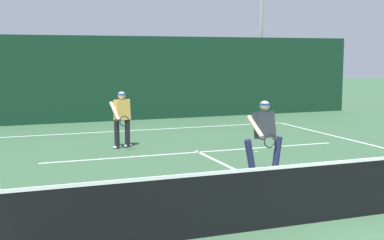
{
  "coord_description": "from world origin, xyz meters",
  "views": [
    {
      "loc": [
        -5.09,
        -6.81,
        2.66
      ],
      "look_at": [
        -0.5,
        5.39,
        1.0
      ],
      "focal_mm": 48.94,
      "sensor_mm": 36.0,
      "label": 1
    }
  ],
  "objects_px": {
    "tennis_ball_extra": "(281,146)",
    "light_pole": "(261,2)",
    "tennis_ball": "(256,152)",
    "player_far": "(122,117)",
    "player_near": "(264,134)"
  },
  "relations": [
    {
      "from": "tennis_ball",
      "to": "light_pole",
      "type": "xyz_separation_m",
      "value": [
        4.86,
        9.0,
        4.93
      ]
    },
    {
      "from": "player_near",
      "to": "player_far",
      "type": "xyz_separation_m",
      "value": [
        -2.15,
        4.38,
        -0.03
      ]
    },
    {
      "from": "tennis_ball",
      "to": "player_near",
      "type": "bearing_deg",
      "value": -113.94
    },
    {
      "from": "player_far",
      "to": "light_pole",
      "type": "xyz_separation_m",
      "value": [
        8.04,
        6.93,
        4.08
      ]
    },
    {
      "from": "tennis_ball_extra",
      "to": "light_pole",
      "type": "relative_size",
      "value": 0.01
    },
    {
      "from": "player_near",
      "to": "tennis_ball",
      "type": "distance_m",
      "value": 2.68
    },
    {
      "from": "player_near",
      "to": "player_far",
      "type": "distance_m",
      "value": 4.88
    },
    {
      "from": "tennis_ball_extra",
      "to": "light_pole",
      "type": "distance_m",
      "value": 10.46
    },
    {
      "from": "player_near",
      "to": "light_pole",
      "type": "height_order",
      "value": "light_pole"
    },
    {
      "from": "player_near",
      "to": "tennis_ball",
      "type": "xyz_separation_m",
      "value": [
        1.03,
        2.31,
        -0.88
      ]
    },
    {
      "from": "player_near",
      "to": "player_far",
      "type": "relative_size",
      "value": 1.03
    },
    {
      "from": "tennis_ball",
      "to": "light_pole",
      "type": "relative_size",
      "value": 0.01
    },
    {
      "from": "tennis_ball",
      "to": "tennis_ball_extra",
      "type": "height_order",
      "value": "same"
    },
    {
      "from": "tennis_ball_extra",
      "to": "player_far",
      "type": "bearing_deg",
      "value": 160.83
    },
    {
      "from": "player_near",
      "to": "light_pole",
      "type": "relative_size",
      "value": 0.2
    }
  ]
}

